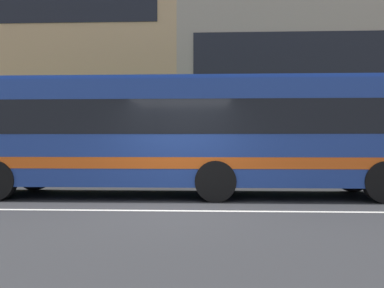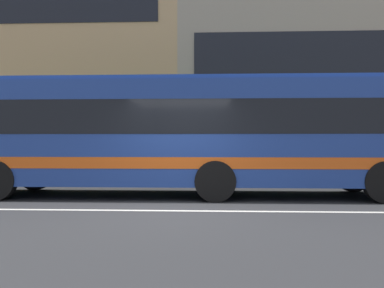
% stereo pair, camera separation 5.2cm
% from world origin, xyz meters
% --- Properties ---
extents(ground_plane, '(160.00, 160.00, 0.00)m').
position_xyz_m(ground_plane, '(0.00, 0.00, 0.00)').
color(ground_plane, '#2C2D2F').
extents(lane_centre_line, '(60.00, 0.16, 0.01)m').
position_xyz_m(lane_centre_line, '(0.00, 0.00, 0.00)').
color(lane_centre_line, silver).
rests_on(lane_centre_line, ground_plane).
extents(hedge_row_far, '(20.24, 1.10, 0.87)m').
position_xyz_m(hedge_row_far, '(-0.90, 6.51, 0.43)').
color(hedge_row_far, '#2B6D2E').
rests_on(hedge_row_far, ground_plane).
extents(apartment_block_left, '(20.92, 10.79, 13.92)m').
position_xyz_m(apartment_block_left, '(-11.19, 14.86, 6.96)').
color(apartment_block_left, tan).
rests_on(apartment_block_left, ground_plane).
extents(apartment_block_right, '(18.18, 10.79, 9.08)m').
position_xyz_m(apartment_block_right, '(8.36, 14.86, 4.54)').
color(apartment_block_right, '#A39883').
rests_on(apartment_block_right, ground_plane).
extents(transit_bus, '(11.46, 2.62, 3.11)m').
position_xyz_m(transit_bus, '(0.16, 2.57, 1.72)').
color(transit_bus, '#214091').
rests_on(transit_bus, ground_plane).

